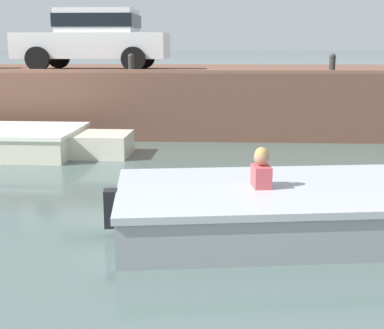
% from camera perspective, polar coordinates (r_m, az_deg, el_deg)
% --- Properties ---
extents(ground_plane, '(400.00, 400.00, 0.00)m').
position_cam_1_polar(ground_plane, '(7.07, 2.56, -5.77)').
color(ground_plane, '#4C605B').
extents(far_quay_wall, '(60.00, 6.00, 1.59)m').
position_cam_1_polar(far_quay_wall, '(15.42, 2.84, 7.28)').
color(far_quay_wall, brown).
rests_on(far_quay_wall, ground).
extents(far_wall_coping, '(60.00, 0.24, 0.08)m').
position_cam_1_polar(far_wall_coping, '(12.48, 2.85, 9.88)').
color(far_wall_coping, brown).
rests_on(far_wall_coping, far_quay_wall).
extents(motorboat_passing, '(6.97, 2.88, 1.05)m').
position_cam_1_polar(motorboat_passing, '(6.96, 18.70, -4.26)').
color(motorboat_passing, '#93999E').
rests_on(motorboat_passing, ground).
extents(car_left_inner_white, '(3.89, 1.94, 1.54)m').
position_cam_1_polar(car_left_inner_white, '(14.50, -10.31, 13.26)').
color(car_left_inner_white, white).
rests_on(car_left_inner_white, far_quay_wall).
extents(mooring_bollard_mid, '(0.15, 0.15, 0.45)m').
position_cam_1_polar(mooring_bollard_mid, '(12.77, -6.50, 10.77)').
color(mooring_bollard_mid, '#2D2B28').
rests_on(mooring_bollard_mid, far_quay_wall).
extents(mooring_bollard_east, '(0.15, 0.15, 0.45)m').
position_cam_1_polar(mooring_bollard_east, '(12.87, 14.75, 10.46)').
color(mooring_bollard_east, '#2D2B28').
rests_on(mooring_bollard_east, far_quay_wall).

